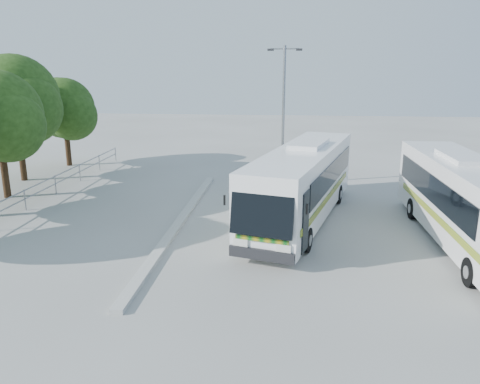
# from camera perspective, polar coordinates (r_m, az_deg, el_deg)

# --- Properties ---
(ground) EXTENTS (100.00, 100.00, 0.00)m
(ground) POSITION_cam_1_polar(r_m,az_deg,el_deg) (18.43, -1.60, -5.89)
(ground) COLOR #ACACA7
(ground) RESTS_ON ground
(kerb_divider) EXTENTS (0.40, 16.00, 0.15)m
(kerb_divider) POSITION_cam_1_polar(r_m,az_deg,el_deg) (20.65, -7.24, -3.46)
(kerb_divider) COLOR #B2B2AD
(kerb_divider) RESTS_ON ground
(railing) EXTENTS (0.06, 22.00, 1.00)m
(railing) POSITION_cam_1_polar(r_m,az_deg,el_deg) (25.06, -23.67, 0.25)
(railing) COLOR gray
(railing) RESTS_ON ground
(tree_far_d) EXTENTS (5.62, 5.30, 7.33)m
(tree_far_d) POSITION_cam_1_polar(r_m,az_deg,el_deg) (30.24, -25.63, 10.22)
(tree_far_d) COLOR #382314
(tree_far_d) RESTS_ON ground
(tree_far_e) EXTENTS (4.54, 4.28, 5.92)m
(tree_far_e) POSITION_cam_1_polar(r_m,az_deg,el_deg) (33.92, -20.54, 9.51)
(tree_far_e) COLOR #382314
(tree_far_e) RESTS_ON ground
(coach_main) EXTENTS (5.20, 11.62, 3.17)m
(coach_main) POSITION_cam_1_polar(r_m,az_deg,el_deg) (20.52, 7.65, 1.24)
(coach_main) COLOR white
(coach_main) RESTS_ON ground
(coach_adjacent) EXTENTS (2.48, 11.33, 3.14)m
(coach_adjacent) POSITION_cam_1_polar(r_m,az_deg,el_deg) (19.33, 25.97, -1.08)
(coach_adjacent) COLOR silver
(coach_adjacent) RESTS_ON ground
(lamppost) EXTENTS (1.89, 0.31, 7.72)m
(lamppost) POSITION_cam_1_polar(r_m,az_deg,el_deg) (26.59, 5.31, 9.94)
(lamppost) COLOR gray
(lamppost) RESTS_ON ground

